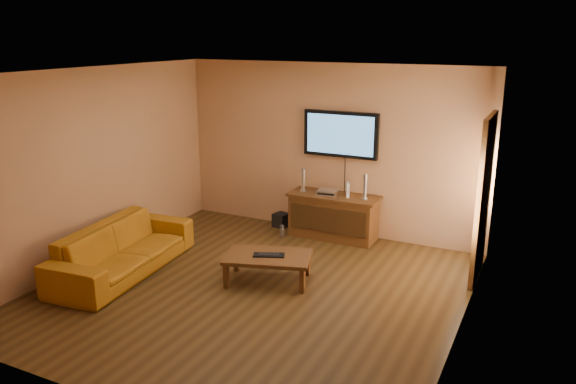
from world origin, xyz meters
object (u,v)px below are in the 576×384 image
Objects in this scene: av_receiver at (328,192)px; keyboard at (269,255)px; television at (341,134)px; bottle at (282,231)px; media_console at (333,216)px; speaker_left at (303,181)px; subwoofer at (281,220)px; game_console at (348,190)px; speaker_right at (365,188)px; sofa at (122,241)px; coffee_table at (268,258)px.

av_receiver reaches higher than keyboard.
av_receiver is 0.72× the size of keyboard.
av_receiver is (-0.10, -0.25, -0.88)m from television.
bottle is 1.72m from keyboard.
media_console is 4.61× the size of av_receiver.
subwoofer is at bearing 166.30° from speaker_left.
media_console is at bearing 7.77° from subwoofer.
av_receiver is at bearing 161.14° from game_console.
speaker_right is at bearing 9.65° from subwoofer.
game_console reaches higher than av_receiver.
subwoofer is (-0.97, -0.14, -1.50)m from television.
sofa is 2.94m from speaker_left.
speaker_right reaches higher than speaker_left.
bottle is (0.24, -0.43, -0.01)m from subwoofer.
keyboard is at bearing -93.44° from television.
game_console is at bearing 9.09° from subwoofer.
bottle is (-0.64, -0.32, -0.64)m from av_receiver.
keyboard is at bearing -78.44° from speaker_left.
av_receiver is at bearing 89.09° from keyboard.
media_console is 1.15× the size of coffee_table.
media_console is 3.92× the size of speaker_left.
bottle is at bearing -37.34° from sofa.
speaker_left reaches higher than game_console.
game_console reaches higher than subwoofer.
sofa reaches higher than bottle.
game_console is (-0.28, 0.01, -0.07)m from speaker_right.
coffee_table is at bearing -94.53° from media_console.
sofa is 2.54m from bottle.
coffee_table is at bearing 150.39° from keyboard.
av_receiver is 0.33m from game_console.
television is 0.87m from game_console.
coffee_table is 2.00m from sofa.
sofa reaches higher than keyboard.
media_console is 0.51m from game_console.
television is 2.50m from coffee_table.
coffee_table is 1.93m from av_receiver.
coffee_table is at bearing -108.86° from speaker_right.
media_console reaches higher than subwoofer.
speaker_right is at bearing 0.89° from speaker_left.
media_console is 0.73m from speaker_right.
speaker_right is (0.50, -0.23, -0.74)m from television.
television reaches higher than speaker_left.
coffee_table is 3.42× the size of speaker_left.
av_receiver is at bearing -44.14° from sofa.
media_console is 0.85m from bottle.
game_console is at bearing 1.57° from media_console.
av_receiver reaches higher than bottle.
speaker_right reaches higher than subwoofer.
media_console is 3.23m from sofa.
speaker_right is 1.77× the size of game_console.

